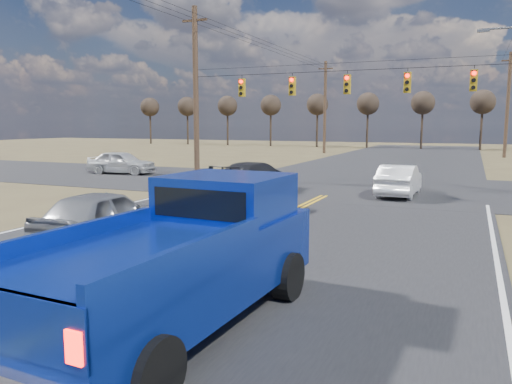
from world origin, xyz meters
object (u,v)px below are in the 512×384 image
at_px(pickup_truck, 184,257).
at_px(silver_suv, 103,216).
at_px(dgrey_car_queue, 255,177).
at_px(cross_car_west, 121,162).
at_px(white_car_queue, 399,180).
at_px(black_suv, 245,196).

xyz_separation_m(pickup_truck, silver_suv, (-5.10, 4.02, -0.39)).
distance_m(pickup_truck, dgrey_car_queue, 16.16).
xyz_separation_m(silver_suv, cross_car_west, (-11.76, 15.64, 0.01)).
bearing_deg(cross_car_west, pickup_truck, -145.61).
height_order(pickup_truck, dgrey_car_queue, pickup_truck).
xyz_separation_m(silver_suv, white_car_queue, (6.34, 12.65, -0.04)).
relative_size(silver_suv, dgrey_car_queue, 0.88).
distance_m(pickup_truck, cross_car_west, 25.91).
bearing_deg(silver_suv, cross_car_west, -57.13).
relative_size(silver_suv, cross_car_west, 0.99).
bearing_deg(white_car_queue, dgrey_car_queue, 13.08).
height_order(black_suv, white_car_queue, white_car_queue).
bearing_deg(pickup_truck, cross_car_west, 133.19).
distance_m(black_suv, cross_car_west, 16.94).
height_order(white_car_queue, dgrey_car_queue, dgrey_car_queue).
relative_size(black_suv, white_car_queue, 1.12).
distance_m(black_suv, white_car_queue, 8.43).
distance_m(pickup_truck, silver_suv, 6.51).
height_order(pickup_truck, cross_car_west, pickup_truck).
bearing_deg(pickup_truck, white_car_queue, 88.32).
relative_size(black_suv, cross_car_west, 1.09).
bearing_deg(black_suv, cross_car_west, -28.86).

